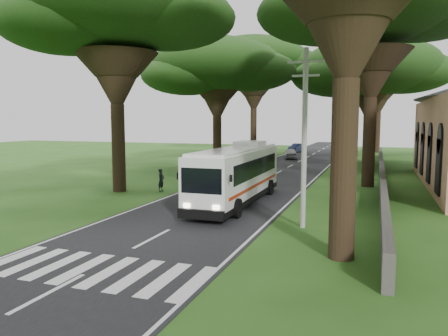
{
  "coord_description": "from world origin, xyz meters",
  "views": [
    {
      "loc": [
        8.57,
        -13.52,
        4.86
      ],
      "look_at": [
        0.55,
        9.29,
        2.2
      ],
      "focal_mm": 35.0,
      "sensor_mm": 36.0,
      "label": 1
    }
  ],
  "objects_px": {
    "pole_near": "(304,135)",
    "distant_car_b": "(297,148)",
    "coach_bus": "(237,174)",
    "pole_mid": "(341,128)",
    "distant_car_a": "(291,154)",
    "pole_far": "(353,125)",
    "pedestrian": "(161,180)"
  },
  "relations": [
    {
      "from": "pole_mid",
      "to": "pole_far",
      "type": "height_order",
      "value": "same"
    },
    {
      "from": "pole_mid",
      "to": "distant_car_a",
      "type": "xyz_separation_m",
      "value": [
        -7.07,
        14.57,
        -3.5
      ]
    },
    {
      "from": "distant_car_a",
      "to": "pedestrian",
      "type": "distance_m",
      "value": 27.95
    },
    {
      "from": "pole_mid",
      "to": "distant_car_a",
      "type": "height_order",
      "value": "pole_mid"
    },
    {
      "from": "pole_far",
      "to": "distant_car_a",
      "type": "bearing_deg",
      "value": -142.51
    },
    {
      "from": "pole_near",
      "to": "distant_car_a",
      "type": "xyz_separation_m",
      "value": [
        -7.07,
        34.57,
        -3.5
      ]
    },
    {
      "from": "pole_mid",
      "to": "coach_bus",
      "type": "xyz_separation_m",
      "value": [
        -4.55,
        -15.52,
        -2.43
      ]
    },
    {
      "from": "coach_bus",
      "to": "pedestrian",
      "type": "distance_m",
      "value": 6.72
    },
    {
      "from": "distant_car_b",
      "to": "pole_mid",
      "type": "bearing_deg",
      "value": -58.43
    },
    {
      "from": "distant_car_a",
      "to": "pole_mid",
      "type": "bearing_deg",
      "value": 103.72
    },
    {
      "from": "distant_car_a",
      "to": "distant_car_b",
      "type": "xyz_separation_m",
      "value": [
        -1.21,
        11.5,
        0.0
      ]
    },
    {
      "from": "pedestrian",
      "to": "pole_near",
      "type": "bearing_deg",
      "value": -119.6
    },
    {
      "from": "pole_far",
      "to": "pedestrian",
      "type": "bearing_deg",
      "value": -107.99
    },
    {
      "from": "pole_near",
      "to": "pole_far",
      "type": "relative_size",
      "value": 1.0
    },
    {
      "from": "coach_bus",
      "to": "pedestrian",
      "type": "relative_size",
      "value": 7.13
    },
    {
      "from": "pedestrian",
      "to": "pole_mid",
      "type": "bearing_deg",
      "value": -36.38
    },
    {
      "from": "pedestrian",
      "to": "coach_bus",
      "type": "bearing_deg",
      "value": -108.1
    },
    {
      "from": "distant_car_b",
      "to": "pedestrian",
      "type": "xyz_separation_m",
      "value": [
        -2.48,
        -39.21,
        0.09
      ]
    },
    {
      "from": "pole_mid",
      "to": "coach_bus",
      "type": "relative_size",
      "value": 0.72
    },
    {
      "from": "pole_near",
      "to": "pole_far",
      "type": "height_order",
      "value": "same"
    },
    {
      "from": "coach_bus",
      "to": "distant_car_b",
      "type": "distance_m",
      "value": 41.78
    },
    {
      "from": "distant_car_b",
      "to": "pole_near",
      "type": "bearing_deg",
      "value": -65.86
    },
    {
      "from": "pole_near",
      "to": "distant_car_b",
      "type": "distance_m",
      "value": 46.94
    },
    {
      "from": "pole_far",
      "to": "distant_car_b",
      "type": "height_order",
      "value": "pole_far"
    },
    {
      "from": "pole_near",
      "to": "coach_bus",
      "type": "height_order",
      "value": "pole_near"
    },
    {
      "from": "coach_bus",
      "to": "distant_car_a",
      "type": "distance_m",
      "value": 30.22
    },
    {
      "from": "pole_near",
      "to": "distant_car_b",
      "type": "height_order",
      "value": "pole_near"
    },
    {
      "from": "distant_car_b",
      "to": "distant_car_a",
      "type": "bearing_deg",
      "value": -70.05
    },
    {
      "from": "pole_near",
      "to": "pole_far",
      "type": "xyz_separation_m",
      "value": [
        0.0,
        40.0,
        0.0
      ]
    },
    {
      "from": "distant_car_a",
      "to": "distant_car_b",
      "type": "relative_size",
      "value": 0.96
    },
    {
      "from": "pole_near",
      "to": "pole_far",
      "type": "bearing_deg",
      "value": 90.0
    },
    {
      "from": "coach_bus",
      "to": "distant_car_a",
      "type": "height_order",
      "value": "coach_bus"
    }
  ]
}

